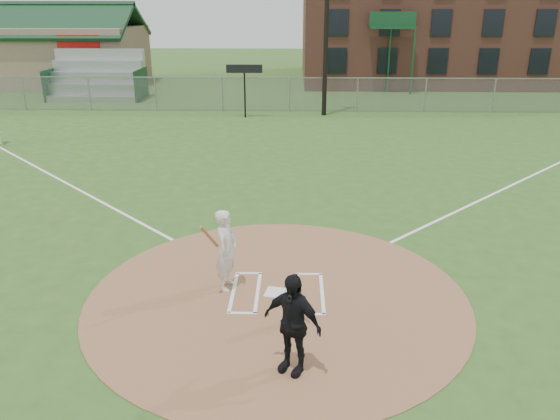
{
  "coord_description": "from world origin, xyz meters",
  "views": [
    {
      "loc": [
        0.36,
        -10.64,
        6.12
      ],
      "look_at": [
        0.0,
        2.0,
        1.3
      ],
      "focal_mm": 35.0,
      "sensor_mm": 36.0,
      "label": 1
    }
  ],
  "objects_px": {
    "umpire": "(292,323)",
    "batter_at_plate": "(226,250)",
    "home_plate": "(276,293)",
    "catcher": "(295,303)"
  },
  "relations": [
    {
      "from": "home_plate",
      "to": "batter_at_plate",
      "type": "height_order",
      "value": "batter_at_plate"
    },
    {
      "from": "umpire",
      "to": "batter_at_plate",
      "type": "relative_size",
      "value": 1.0
    },
    {
      "from": "catcher",
      "to": "umpire",
      "type": "distance_m",
      "value": 1.51
    },
    {
      "from": "catcher",
      "to": "umpire",
      "type": "xyz_separation_m",
      "value": [
        -0.05,
        -1.45,
        0.44
      ]
    },
    {
      "from": "catcher",
      "to": "batter_at_plate",
      "type": "bearing_deg",
      "value": 147.17
    },
    {
      "from": "batter_at_plate",
      "to": "catcher",
      "type": "bearing_deg",
      "value": -44.33
    },
    {
      "from": "catcher",
      "to": "home_plate",
      "type": "bearing_deg",
      "value": 120.31
    },
    {
      "from": "umpire",
      "to": "catcher",
      "type": "bearing_deg",
      "value": 117.6
    },
    {
      "from": "home_plate",
      "to": "batter_at_plate",
      "type": "xyz_separation_m",
      "value": [
        -1.12,
        0.26,
        0.93
      ]
    },
    {
      "from": "home_plate",
      "to": "umpire",
      "type": "bearing_deg",
      "value": -82.09
    }
  ]
}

